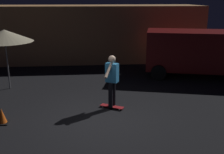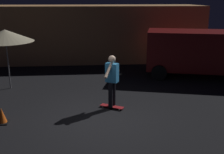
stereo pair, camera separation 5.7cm
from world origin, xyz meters
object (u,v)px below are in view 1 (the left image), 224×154
patio_umbrella (5,36)px  skater (112,77)px  skateboard_ridden (112,107)px  traffic_cone (2,116)px  parked_van (199,51)px

patio_umbrella → skater: patio_umbrella is taller
skateboard_ridden → skater: size_ratio=0.46×
skateboard_ridden → traffic_cone: traffic_cone is taller
parked_van → traffic_cone: parked_van is taller
patio_umbrella → traffic_cone: bearing=-79.4°
patio_umbrella → skater: 4.61m
skateboard_ridden → patio_umbrella: bearing=148.1°
parked_van → traffic_cone: (-7.43, -4.31, -0.95)m
parked_van → skateboard_ridden: bearing=-140.5°
patio_umbrella → skateboard_ridden: 4.93m
skater → traffic_cone: 3.42m
patio_umbrella → skateboard_ridden: bearing=-31.9°
skater → patio_umbrella: bearing=148.1°
patio_umbrella → skateboard_ridden: patio_umbrella is taller
patio_umbrella → traffic_cone: (0.60, -3.22, -1.86)m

